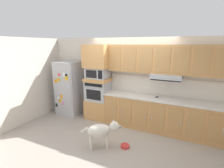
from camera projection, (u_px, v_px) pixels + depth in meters
name	position (u px, v px, depth m)	size (l,w,h in m)	color
ground_plane	(117.00, 135.00, 4.34)	(9.60, 9.60, 0.00)	#9E9389
back_kitchen_wall	(132.00, 80.00, 5.03)	(6.20, 0.12, 2.50)	beige
side_panel_left	(35.00, 79.00, 5.21)	(0.12, 7.10, 2.50)	beige
refrigerator	(70.00, 88.00, 5.57)	(0.76, 0.73, 1.76)	#ADADB2
oven_base_cabinet	(99.00, 108.00, 5.33)	(0.74, 0.62, 0.60)	tan
built_in_oven	(98.00, 90.00, 5.19)	(0.70, 0.62, 0.60)	#A8AAAF
appliance_mid_shelf	(98.00, 80.00, 5.11)	(0.74, 0.62, 0.10)	tan
microwave	(98.00, 73.00, 5.06)	(0.64, 0.54, 0.32)	#A8AAAF
appliance_upper_cabinet	(98.00, 56.00, 4.95)	(0.74, 0.62, 0.68)	tan
lower_cabinet_run	(159.00, 115.00, 4.52)	(3.04, 0.63, 0.88)	tan
countertop_slab	(160.00, 99.00, 4.41)	(3.08, 0.64, 0.04)	beige
backsplash_panel	(163.00, 86.00, 4.61)	(3.08, 0.02, 0.50)	silver
upper_cabinet_with_hood	(164.00, 60.00, 4.29)	(3.04, 0.48, 0.88)	tan
screwdriver	(157.00, 97.00, 4.43)	(0.17, 0.16, 0.03)	black
dog	(102.00, 130.00, 3.75)	(0.83, 0.57, 0.63)	beige
dog_food_bowl	(125.00, 146.00, 3.81)	(0.20, 0.20, 0.06)	red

